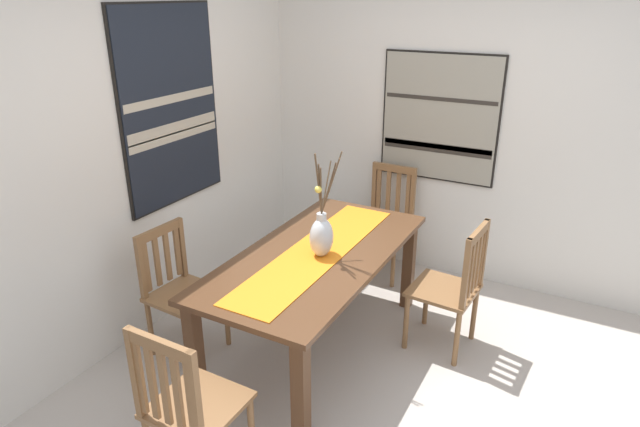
{
  "coord_description": "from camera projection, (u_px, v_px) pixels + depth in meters",
  "views": [
    {
      "loc": [
        -2.51,
        -0.94,
        2.31
      ],
      "look_at": [
        0.39,
        0.62,
        0.96
      ],
      "focal_mm": 30.41,
      "sensor_mm": 36.0,
      "label": 1
    }
  ],
  "objects": [
    {
      "name": "ground_plane",
      "position": [
        379.0,
        399.0,
        3.34
      ],
      "size": [
        6.4,
        6.4,
        0.03
      ],
      "primitive_type": "cube",
      "color": "#B2A89E"
    },
    {
      "name": "wall_back",
      "position": [
        131.0,
        146.0,
        3.64
      ],
      "size": [
        6.4,
        0.12,
        2.7
      ],
      "primitive_type": "cube",
      "color": "silver",
      "rests_on": "ground_plane"
    },
    {
      "name": "wall_side",
      "position": [
        475.0,
        121.0,
        4.34
      ],
      "size": [
        0.12,
        6.4,
        2.7
      ],
      "primitive_type": "cube",
      "color": "silver",
      "rests_on": "ground_plane"
    },
    {
      "name": "dining_table",
      "position": [
        317.0,
        267.0,
        3.55
      ],
      "size": [
        1.81,
        0.87,
        0.75
      ],
      "color": "#51331E",
      "rests_on": "ground_plane"
    },
    {
      "name": "table_runner",
      "position": [
        317.0,
        252.0,
        3.51
      ],
      "size": [
        1.67,
        0.36,
        0.01
      ],
      "primitive_type": "cube",
      "color": "orange",
      "rests_on": "dining_table"
    },
    {
      "name": "centerpiece_vase",
      "position": [
        322.0,
        235.0,
        3.41
      ],
      "size": [
        0.23,
        0.22,
        0.71
      ],
      "color": "silver",
      "rests_on": "dining_table"
    },
    {
      "name": "chair_0",
      "position": [
        188.0,
        404.0,
        2.59
      ],
      "size": [
        0.42,
        0.42,
        0.93
      ],
      "color": "brown",
      "rests_on": "ground_plane"
    },
    {
      "name": "chair_1",
      "position": [
        453.0,
        286.0,
        3.63
      ],
      "size": [
        0.45,
        0.45,
        0.93
      ],
      "color": "brown",
      "rests_on": "ground_plane"
    },
    {
      "name": "chair_2",
      "position": [
        386.0,
        220.0,
        4.68
      ],
      "size": [
        0.43,
        0.43,
        0.95
      ],
      "color": "brown",
      "rests_on": "ground_plane"
    },
    {
      "name": "chair_3",
      "position": [
        179.0,
        289.0,
        3.64
      ],
      "size": [
        0.45,
        0.45,
        0.88
      ],
      "color": "brown",
      "rests_on": "ground_plane"
    },
    {
      "name": "painting_on_back_wall",
      "position": [
        170.0,
        107.0,
        3.81
      ],
      "size": [
        0.94,
        0.05,
        1.39
      ],
      "color": "black"
    },
    {
      "name": "painting_on_side_wall",
      "position": [
        439.0,
        118.0,
        4.4
      ],
      "size": [
        0.05,
        0.97,
        1.04
      ],
      "color": "black"
    }
  ]
}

